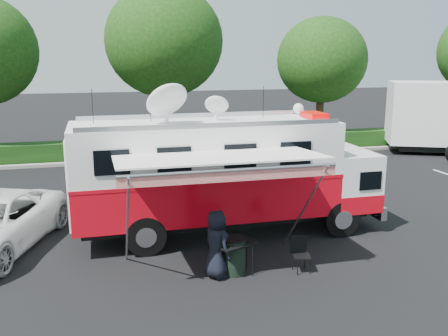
{
  "coord_description": "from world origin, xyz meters",
  "views": [
    {
      "loc": [
        -3.69,
        -13.76,
        5.26
      ],
      "look_at": [
        0.0,
        0.5,
        1.9
      ],
      "focal_mm": 40.0,
      "sensor_mm": 36.0,
      "label": 1
    }
  ],
  "objects": [
    {
      "name": "folding_table",
      "position": [
        -0.6,
        -2.81,
        0.77
      ],
      "size": [
        1.15,
        1.02,
        0.82
      ],
      "color": "black",
      "rests_on": "ground_plane"
    },
    {
      "name": "back_border",
      "position": [
        1.14,
        12.9,
        5.0
      ],
      "size": [
        60.0,
        6.14,
        8.87
      ],
      "color": "#9E998E",
      "rests_on": "ground_plane"
    },
    {
      "name": "awning",
      "position": [
        -0.89,
        -2.59,
        2.8
      ],
      "size": [
        4.94,
        2.56,
        2.98
      ],
      "color": "white",
      "rests_on": "ground_plane"
    },
    {
      "name": "person",
      "position": [
        -1.05,
        -2.87,
        0.0
      ],
      "size": [
        0.81,
        0.96,
        1.68
      ],
      "primitive_type": "imported",
      "rotation": [
        0.0,
        0.0,
        1.97
      ],
      "color": "black",
      "rests_on": "ground_plane"
    },
    {
      "name": "command_truck",
      "position": [
        -0.08,
        -0.0,
        1.86
      ],
      "size": [
        9.05,
        2.49,
        4.35
      ],
      "color": "black",
      "rests_on": "ground_plane"
    },
    {
      "name": "ground_plane",
      "position": [
        0.0,
        0.0,
        0.0
      ],
      "size": [
        120.0,
        120.0,
        0.0
      ],
      "primitive_type": "plane",
      "color": "black",
      "rests_on": "ground"
    },
    {
      "name": "trash_bin",
      "position": [
        -0.6,
        -2.79,
        0.46
      ],
      "size": [
        0.62,
        0.62,
        0.92
      ],
      "color": "black",
      "rests_on": "ground_plane"
    },
    {
      "name": "folding_chair",
      "position": [
        1.04,
        -3.02,
        0.51
      ],
      "size": [
        0.5,
        0.53,
        0.87
      ],
      "color": "black",
      "rests_on": "ground_plane"
    },
    {
      "name": "stall_lines",
      "position": [
        -0.5,
        3.0,
        0.0
      ],
      "size": [
        24.12,
        5.5,
        0.01
      ],
      "color": "silver",
      "rests_on": "ground_plane"
    }
  ]
}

